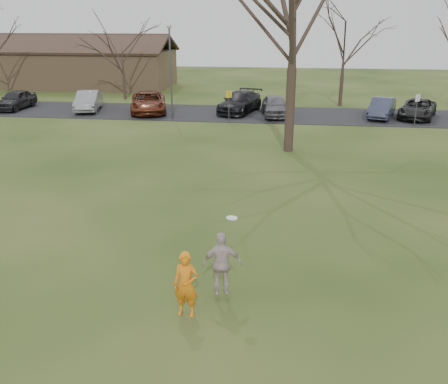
{
  "coord_description": "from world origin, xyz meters",
  "views": [
    {
      "loc": [
        1.85,
        -10.32,
        6.69
      ],
      "look_at": [
        0.0,
        4.0,
        1.5
      ],
      "focal_mm": 39.25,
      "sensor_mm": 36.0,
      "label": 1
    }
  ],
  "objects": [
    {
      "name": "ground",
      "position": [
        0.0,
        0.0,
        0.0
      ],
      "size": [
        120.0,
        120.0,
        0.0
      ],
      "primitive_type": "plane",
      "color": "#1E380F",
      "rests_on": "ground"
    },
    {
      "name": "parking_strip",
      "position": [
        0.0,
        25.0,
        0.02
      ],
      "size": [
        62.0,
        6.5,
        0.04
      ],
      "primitive_type": "cube",
      "color": "black",
      "rests_on": "ground"
    },
    {
      "name": "player_defender",
      "position": [
        -0.31,
        -0.53,
        0.81
      ],
      "size": [
        0.62,
        0.43,
        1.62
      ],
      "primitive_type": "imported",
      "rotation": [
        0.0,
        0.0,
        -0.07
      ],
      "color": "orange",
      "rests_on": "ground"
    },
    {
      "name": "car_0",
      "position": [
        -18.65,
        24.64,
        0.74
      ],
      "size": [
        1.72,
        4.15,
        1.41
      ],
      "primitive_type": "imported",
      "rotation": [
        0.0,
        0.0,
        -0.01
      ],
      "color": "#242426",
      "rests_on": "parking_strip"
    },
    {
      "name": "car_1",
      "position": [
        -12.91,
        24.73,
        0.76
      ],
      "size": [
        2.44,
        4.6,
        1.44
      ],
      "primitive_type": "imported",
      "rotation": [
        0.0,
        0.0,
        0.22
      ],
      "color": "gray",
      "rests_on": "parking_strip"
    },
    {
      "name": "car_2",
      "position": [
        -8.25,
        24.58,
        0.78
      ],
      "size": [
        3.79,
        5.81,
        1.49
      ],
      "primitive_type": "imported",
      "rotation": [
        0.0,
        0.0,
        0.27
      ],
      "color": "#5F2716",
      "rests_on": "parking_strip"
    },
    {
      "name": "car_3",
      "position": [
        -1.59,
        25.44,
        0.79
      ],
      "size": [
        3.34,
        5.5,
        1.49
      ],
      "primitive_type": "imported",
      "rotation": [
        0.0,
        0.0,
        -0.26
      ],
      "color": "black",
      "rests_on": "parking_strip"
    },
    {
      "name": "car_4",
      "position": [
        1.0,
        24.4,
        0.77
      ],
      "size": [
        2.25,
        4.46,
        1.46
      ],
      "primitive_type": "imported",
      "rotation": [
        0.0,
        0.0,
        0.13
      ],
      "color": "slate",
      "rests_on": "parking_strip"
    },
    {
      "name": "car_5",
      "position": [
        8.37,
        24.7,
        0.71
      ],
      "size": [
        2.61,
        4.32,
        1.35
      ],
      "primitive_type": "imported",
      "rotation": [
        0.0,
        0.0,
        -0.31
      ],
      "color": "#34394E",
      "rests_on": "parking_strip"
    },
    {
      "name": "car_6",
      "position": [
        10.8,
        24.87,
        0.69
      ],
      "size": [
        3.6,
        5.1,
        1.29
      ],
      "primitive_type": "imported",
      "rotation": [
        0.0,
        0.0,
        -0.35
      ],
      "color": "black",
      "rests_on": "parking_strip"
    },
    {
      "name": "catching_play",
      "position": [
        0.43,
        0.26,
        0.99
      ],
      "size": [
        1.03,
        0.6,
        2.05
      ],
      "color": "#C0AEAC",
      "rests_on": "ground"
    },
    {
      "name": "building",
      "position": [
        -20.0,
        38.0,
        1.93
      ],
      "size": [
        20.6,
        8.5,
        5.14
      ],
      "color": "#8C6D4C",
      "rests_on": "ground"
    },
    {
      "name": "lamp_post",
      "position": [
        -6.0,
        22.5,
        3.97
      ],
      "size": [
        0.34,
        0.34,
        6.27
      ],
      "color": "#47474C",
      "rests_on": "ground"
    },
    {
      "name": "sign_yellow",
      "position": [
        -2.0,
        22.0,
        1.45
      ],
      "size": [
        0.35,
        0.35,
        2.08
      ],
      "color": "#47474C",
      "rests_on": "ground"
    },
    {
      "name": "sign_white",
      "position": [
        10.0,
        22.0,
        1.45
      ],
      "size": [
        0.35,
        0.35,
        2.08
      ],
      "color": "#47474C",
      "rests_on": "ground"
    },
    {
      "name": "big_tree",
      "position": [
        2.0,
        15.0,
        7.0
      ],
      "size": [
        9.0,
        9.0,
        14.0
      ],
      "primitive_type": null,
      "color": "#352821",
      "rests_on": "ground"
    },
    {
      "name": "small_tree_row",
      "position": [
        4.38,
        30.06,
        3.89
      ],
      "size": [
        55.0,
        5.9,
        8.5
      ],
      "color": "#352821",
      "rests_on": "ground"
    }
  ]
}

